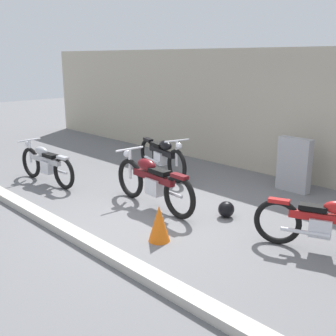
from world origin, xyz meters
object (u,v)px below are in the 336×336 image
(helmet, at_px, (226,209))
(motorcycle_silver, at_px, (46,164))
(traffic_cone, at_px, (159,223))
(motorcycle_maroon, at_px, (153,182))
(motorcycle_red, at_px, (326,224))
(motorcycle_black, at_px, (162,156))
(stone_marker, at_px, (294,165))

(helmet, height_order, motorcycle_silver, motorcycle_silver)
(traffic_cone, height_order, motorcycle_silver, motorcycle_silver)
(helmet, xyz_separation_m, motorcycle_maroon, (-1.22, -0.56, 0.33))
(traffic_cone, bearing_deg, motorcycle_maroon, 141.77)
(helmet, relative_size, motorcycle_silver, 0.14)
(motorcycle_red, xyz_separation_m, motorcycle_silver, (-5.64, -1.13, 0.00))
(motorcycle_red, bearing_deg, motorcycle_black, 145.59)
(motorcycle_black, bearing_deg, motorcycle_red, 1.26)
(helmet, xyz_separation_m, motorcycle_silver, (-3.90, -1.20, 0.28))
(traffic_cone, bearing_deg, motorcycle_silver, 176.33)
(motorcycle_black, xyz_separation_m, motorcycle_red, (4.36, -1.05, -0.03))
(stone_marker, relative_size, motorcycle_black, 0.53)
(motorcycle_red, bearing_deg, stone_marker, 107.37)
(traffic_cone, relative_size, motorcycle_red, 0.30)
(stone_marker, bearing_deg, traffic_cone, -92.51)
(motorcycle_black, bearing_deg, stone_marker, 37.12)
(traffic_cone, height_order, motorcycle_black, motorcycle_black)
(motorcycle_maroon, xyz_separation_m, motorcycle_red, (2.97, 0.49, -0.05))
(helmet, bearing_deg, motorcycle_maroon, -155.37)
(stone_marker, height_order, traffic_cone, stone_marker)
(helmet, distance_m, motorcycle_red, 1.77)
(helmet, relative_size, motorcycle_red, 0.15)
(stone_marker, xyz_separation_m, motorcycle_red, (1.69, -2.15, -0.13))
(helmet, relative_size, motorcycle_maroon, 0.13)
(traffic_cone, bearing_deg, stone_marker, 87.49)
(stone_marker, xyz_separation_m, motorcycle_silver, (-3.95, -3.28, -0.12))
(traffic_cone, relative_size, motorcycle_silver, 0.28)
(motorcycle_maroon, xyz_separation_m, motorcycle_silver, (-2.67, -0.64, -0.05))
(traffic_cone, bearing_deg, motorcycle_black, 136.05)
(helmet, height_order, traffic_cone, traffic_cone)
(helmet, bearing_deg, stone_marker, 88.58)
(helmet, bearing_deg, motorcycle_red, -2.23)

